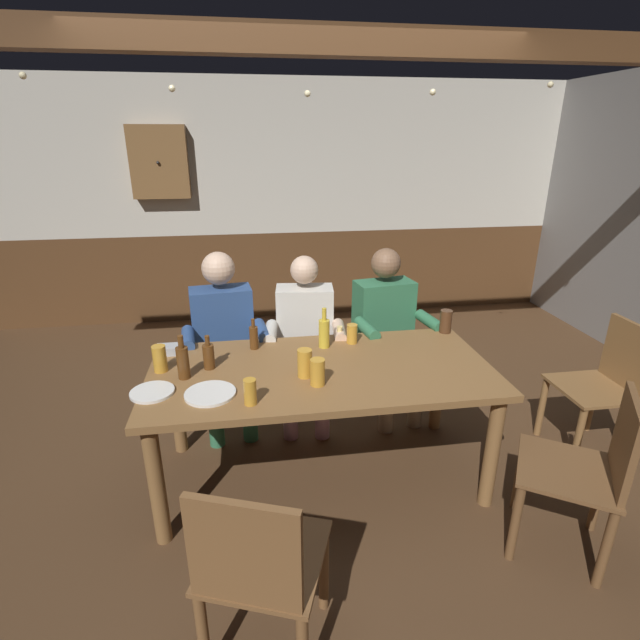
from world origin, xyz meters
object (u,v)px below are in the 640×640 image
object	(u,v)px
table_candle	(340,332)
pint_glass_3	(305,363)
pint_glass_0	(250,392)
pint_glass_1	(318,372)
bottle_0	(324,332)
person_0	(224,334)
plate_1	(210,394)
bottle_3	(254,337)
condiment_caddy	(168,350)
pint_glass_4	(352,334)
person_2	(387,326)
bottle_1	(183,361)
dining_table	(321,382)
chair_empty_near_left	(258,569)
pint_glass_5	(446,321)
wall_dart_cabinet	(159,162)
pint_glass_2	(160,359)
chair_empty_far_end	(587,470)
plate_0	(152,392)
chair_empty_near_right	(605,384)
person_1	(305,334)

from	to	relation	value
table_candle	pint_glass_3	distance (m)	0.57
pint_glass_0	pint_glass_1	xyz separation A→B (m)	(0.35, 0.14, 0.01)
bottle_0	person_0	bearing A→B (deg)	146.56
plate_1	bottle_3	world-z (taller)	bottle_3
condiment_caddy	bottle_3	xyz separation A→B (m)	(0.51, -0.01, 0.05)
pint_glass_1	pint_glass_3	xyz separation A→B (m)	(-0.05, 0.10, 0.01)
pint_glass_0	pint_glass_3	distance (m)	0.39
table_candle	pint_glass_4	distance (m)	0.11
person_2	pint_glass_4	distance (m)	0.52
person_2	bottle_1	distance (m)	1.52
dining_table	chair_empty_near_left	xyz separation A→B (m)	(-0.40, -1.07, -0.16)
pint_glass_0	pint_glass_5	distance (m)	1.48
pint_glass_0	pint_glass_3	bearing A→B (deg)	39.70
table_candle	pint_glass_0	xyz separation A→B (m)	(-0.58, -0.74, 0.03)
pint_glass_1	wall_dart_cabinet	distance (m)	3.32
pint_glass_2	table_candle	bearing A→B (deg)	16.17
person_0	pint_glass_1	size ratio (longest dim) A/B	8.59
pint_glass_0	pint_glass_4	world-z (taller)	pint_glass_0
chair_empty_far_end	bottle_0	world-z (taller)	bottle_0
person_0	table_candle	size ratio (longest dim) A/B	15.50
plate_0	wall_dart_cabinet	xyz separation A→B (m)	(-0.31, 2.94, 0.97)
bottle_3	pint_glass_4	size ratio (longest dim) A/B	1.59
chair_empty_near_left	plate_0	distance (m)	1.07
plate_0	pint_glass_4	world-z (taller)	pint_glass_4
bottle_3	condiment_caddy	bearing A→B (deg)	179.36
person_0	pint_glass_0	xyz separation A→B (m)	(0.17, -1.03, 0.11)
table_candle	bottle_0	world-z (taller)	bottle_0
dining_table	bottle_3	distance (m)	0.52
person_2	bottle_3	size ratio (longest dim) A/B	6.31
chair_empty_near_right	pint_glass_2	bearing A→B (deg)	88.01
person_0	person_1	xyz separation A→B (m)	(0.56, -0.01, -0.03)
dining_table	pint_glass_5	bearing A→B (deg)	23.79
wall_dart_cabinet	plate_1	bearing A→B (deg)	-78.69
plate_1	bottle_1	distance (m)	0.27
table_candle	condiment_caddy	bearing A→B (deg)	-175.78
chair_empty_near_left	pint_glass_3	xyz separation A→B (m)	(0.30, 0.98, 0.33)
chair_empty_near_left	pint_glass_4	xyz separation A→B (m)	(0.64, 1.38, 0.32)
plate_1	bottle_0	xyz separation A→B (m)	(0.66, 0.50, 0.09)
chair_empty_near_right	wall_dart_cabinet	world-z (taller)	wall_dart_cabinet
wall_dart_cabinet	chair_empty_near_right	bearing A→B (deg)	-42.61
bottle_3	pint_glass_3	distance (m)	0.49
table_candle	plate_1	size ratio (longest dim) A/B	0.31
pint_glass_2	condiment_caddy	bearing A→B (deg)	87.72
plate_0	bottle_3	size ratio (longest dim) A/B	1.13
condiment_caddy	dining_table	bearing A→B (deg)	-20.45
table_candle	pint_glass_2	bearing A→B (deg)	-163.83
person_1	wall_dart_cabinet	xyz separation A→B (m)	(-1.19, 2.10, 1.06)
person_0	pint_glass_5	bearing A→B (deg)	161.51
condiment_caddy	pint_glass_5	xyz separation A→B (m)	(1.77, 0.07, 0.05)
person_1	pint_glass_3	xyz separation A→B (m)	(-0.10, -0.77, 0.15)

